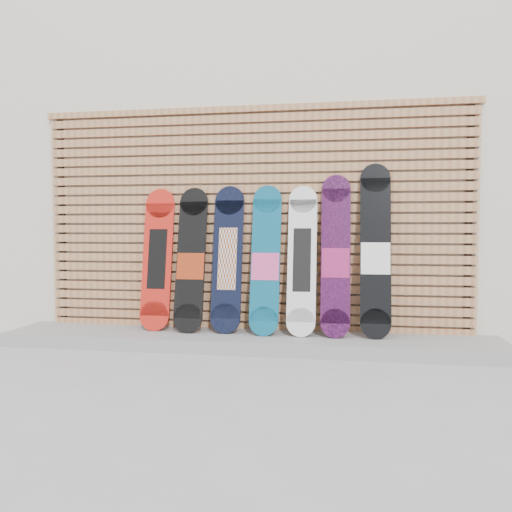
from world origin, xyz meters
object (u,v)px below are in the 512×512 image
object	(u,v)px
snowboard_3	(266,260)
snowboard_6	(375,251)
snowboard_0	(157,259)
snowboard_2	(228,259)
snowboard_5	(336,256)
snowboard_1	(191,260)
snowboard_4	(302,260)

from	to	relation	value
snowboard_3	snowboard_6	distance (m)	1.01
snowboard_3	snowboard_6	bearing A→B (deg)	0.80
snowboard_0	snowboard_2	size ratio (longest dim) A/B	0.99
snowboard_5	snowboard_0	bearing A→B (deg)	179.01
snowboard_2	snowboard_3	xyz separation A→B (m)	(0.37, -0.02, -0.01)
snowboard_0	snowboard_2	bearing A→B (deg)	-0.91
snowboard_1	snowboard_3	xyz separation A→B (m)	(0.73, -0.01, 0.01)
snowboard_0	snowboard_4	distance (m)	1.42
snowboard_1	snowboard_5	world-z (taller)	snowboard_5
snowboard_2	snowboard_4	bearing A→B (deg)	-1.14
snowboard_1	snowboard_2	size ratio (longest dim) A/B	0.99
snowboard_0	snowboard_3	world-z (taller)	snowboard_3
snowboard_0	snowboard_3	xyz separation A→B (m)	(1.08, -0.04, -0.00)
snowboard_2	snowboard_6	bearing A→B (deg)	-0.43
snowboard_4	snowboard_0	bearing A→B (deg)	178.98
snowboard_5	snowboard_2	bearing A→B (deg)	178.95
snowboard_4	snowboard_5	distance (m)	0.31
snowboard_1	snowboard_2	bearing A→B (deg)	2.84
snowboard_1	snowboard_6	bearing A→B (deg)	0.24
snowboard_2	snowboard_4	xyz separation A→B (m)	(0.71, -0.01, -0.00)
snowboard_3	snowboard_4	world-z (taller)	snowboard_3
snowboard_0	snowboard_6	size ratio (longest dim) A/B	0.87
snowboard_6	snowboard_0	bearing A→B (deg)	179.41
snowboard_0	snowboard_1	bearing A→B (deg)	-4.74
snowboard_0	snowboard_3	distance (m)	1.08
snowboard_1	snowboard_4	size ratio (longest dim) A/B	1.00
snowboard_2	snowboard_6	size ratio (longest dim) A/B	0.88
snowboard_6	snowboard_1	bearing A→B (deg)	-179.76
snowboard_2	snowboard_5	bearing A→B (deg)	-1.05
snowboard_1	snowboard_4	bearing A→B (deg)	0.19
snowboard_1	snowboard_0	bearing A→B (deg)	175.26
snowboard_6	snowboard_5	bearing A→B (deg)	-178.67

